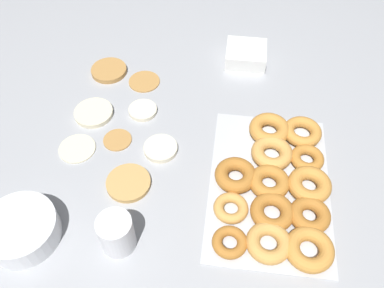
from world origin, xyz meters
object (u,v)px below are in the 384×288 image
pancake_2 (143,110)px  pancake_0 (144,81)px  pancake_7 (160,148)px  container_stack (246,54)px  pancake_3 (117,139)px  donut_tray (277,185)px  pancake_5 (109,70)px  batter_bowl (22,229)px  pancake_6 (77,148)px  pancake_4 (128,183)px  paper_cup (117,233)px  pancake_1 (94,113)px

pancake_2 → pancake_0: bearing=9.6°
pancake_7 → container_stack: bearing=-27.6°
pancake_3 → donut_tray: size_ratio=0.17×
pancake_5 → pancake_7: bearing=-143.3°
donut_tray → batter_bowl: 0.63m
pancake_6 → batter_bowl: bearing=170.7°
pancake_0 → container_stack: (0.15, -0.32, 0.02)m
pancake_2 → batter_bowl: (-0.43, 0.20, 0.02)m
pancake_4 → batter_bowl: 0.27m
pancake_4 → container_stack: 0.61m
pancake_6 → container_stack: bearing=-45.4°
pancake_6 → paper_cup: (-0.26, -0.18, 0.05)m
pancake_0 → pancake_4: 0.39m
pancake_3 → container_stack: bearing=-41.0°
pancake_7 → batter_bowl: 0.40m
pancake_5 → pancake_7: 0.37m
pancake_3 → donut_tray: bearing=-103.6°
pancake_5 → paper_cup: (-0.58, -0.17, 0.04)m
pancake_1 → pancake_3: size_ratio=1.42×
pancake_6 → paper_cup: 0.32m
pancake_3 → paper_cup: bearing=-165.4°
pancake_5 → donut_tray: donut_tray is taller
container_stack → batter_bowl: bearing=145.3°
pancake_0 → pancake_1: (-0.16, 0.12, 0.00)m
pancake_7 → paper_cup: (-0.29, 0.05, 0.04)m
pancake_0 → pancake_3: bearing=173.6°
pancake_0 → donut_tray: (-0.35, -0.42, 0.02)m
pancake_4 → paper_cup: bearing=-174.8°
pancake_0 → pancake_5: pancake_5 is taller
pancake_0 → pancake_3: size_ratio=1.24×
pancake_3 → pancake_2: bearing=-22.8°
pancake_1 → pancake_5: size_ratio=1.00×
pancake_0 → container_stack: 0.35m
pancake_6 → pancake_7: (0.03, -0.23, 0.00)m
pancake_6 → pancake_5: bearing=-1.4°
paper_cup → pancake_0: bearing=5.4°
pancake_1 → pancake_6: size_ratio=1.12×
pancake_1 → pancake_7: same height
pancake_4 → donut_tray: donut_tray is taller
pancake_3 → pancake_4: pancake_4 is taller
pancake_1 → pancake_2: bearing=-78.4°
pancake_2 → pancake_5: pancake_5 is taller
pancake_2 → donut_tray: bearing=-119.7°
pancake_7 → container_stack: container_stack is taller
pancake_3 → pancake_6: bearing=113.4°
container_stack → pancake_4: bearing=152.5°
donut_tray → paper_cup: bearing=118.2°
pancake_3 → batter_bowl: size_ratio=0.47×
pancake_0 → pancake_1: size_ratio=0.87×
pancake_3 → pancake_4: bearing=-155.5°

